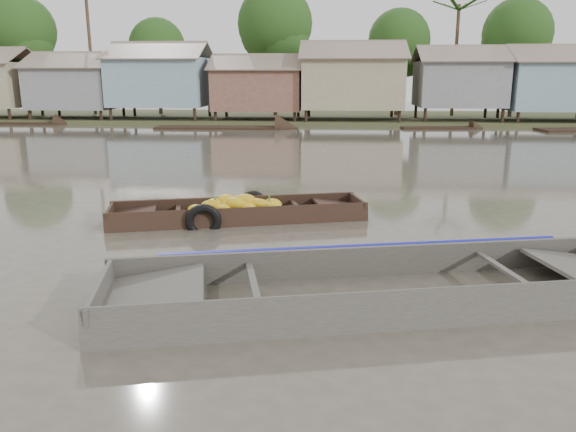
{
  "coord_description": "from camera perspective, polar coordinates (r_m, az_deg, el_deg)",
  "views": [
    {
      "loc": [
        1.14,
        -9.15,
        3.26
      ],
      "look_at": [
        0.41,
        0.48,
        0.8
      ],
      "focal_mm": 35.0,
      "sensor_mm": 36.0,
      "label": 1
    }
  ],
  "objects": [
    {
      "name": "ground",
      "position": [
        9.78,
        -2.62,
        -5.2
      ],
      "size": [
        120.0,
        120.0,
        0.0
      ],
      "primitive_type": "plane",
      "color": "#484237",
      "rests_on": "ground"
    },
    {
      "name": "riverbank",
      "position": [
        41.06,
        7.18,
        13.9
      ],
      "size": [
        120.0,
        12.47,
        10.22
      ],
      "color": "#384723",
      "rests_on": "ground"
    },
    {
      "name": "banana_boat",
      "position": [
        12.91,
        -5.45,
        0.37
      ],
      "size": [
        5.96,
        2.82,
        0.82
      ],
      "rotation": [
        0.0,
        0.0,
        0.26
      ],
      "color": "black",
      "rests_on": "ground"
    },
    {
      "name": "viewer_boat",
      "position": [
        8.53,
        9.85,
        -7.83
      ],
      "size": [
        8.5,
        3.89,
        0.66
      ],
      "rotation": [
        0.0,
        0.0,
        0.22
      ],
      "color": "#3C3833",
      "rests_on": "ground"
    },
    {
      "name": "distant_boats",
      "position": [
        33.58,
        12.37,
        8.29
      ],
      "size": [
        48.44,
        16.49,
        0.35
      ],
      "color": "black",
      "rests_on": "ground"
    }
  ]
}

